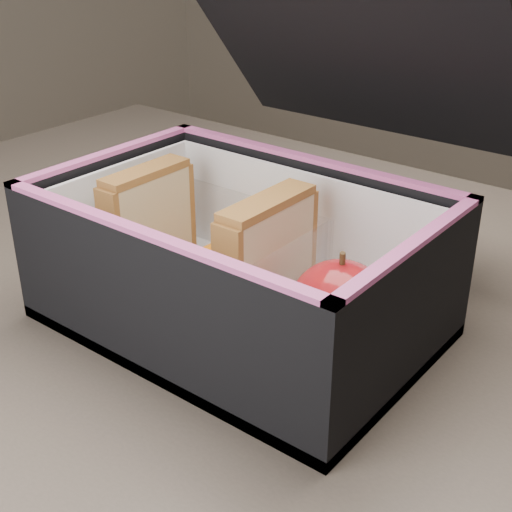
{
  "coord_description": "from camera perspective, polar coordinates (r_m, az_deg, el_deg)",
  "views": [
    {
      "loc": [
        0.34,
        -0.45,
        1.08
      ],
      "look_at": [
        0.02,
        -0.04,
        0.81
      ],
      "focal_mm": 50.0,
      "sensor_mm": 36.0,
      "label": 1
    }
  ],
  "objects": [
    {
      "name": "sandwich_left",
      "position": [
        0.65,
        -8.59,
        2.84
      ],
      "size": [
        0.02,
        0.09,
        0.1
      ],
      "color": "tan",
      "rests_on": "plastic_tub"
    },
    {
      "name": "carrot_sticks",
      "position": [
        0.63,
        -3.34,
        -0.99
      ],
      "size": [
        0.06,
        0.15,
        0.03
      ],
      "color": "orange",
      "rests_on": "plastic_tub"
    },
    {
      "name": "kitchen_table",
      "position": [
        0.7,
        1.12,
        -9.7
      ],
      "size": [
        1.2,
        0.8,
        0.75
      ],
      "color": "brown",
      "rests_on": "ground"
    },
    {
      "name": "sandwich_right",
      "position": [
        0.57,
        0.88,
        -0.28
      ],
      "size": [
        0.03,
        0.09,
        0.1
      ],
      "color": "tan",
      "rests_on": "plastic_tub"
    },
    {
      "name": "plastic_tub",
      "position": [
        0.61,
        -4.13,
        -0.05
      ],
      "size": [
        0.18,
        0.13,
        0.07
      ],
      "primitive_type": null,
      "color": "white",
      "rests_on": "lunch_bag"
    },
    {
      "name": "paper_napkin",
      "position": [
        0.56,
        6.58,
        -7.09
      ],
      "size": [
        0.09,
        0.09,
        0.01
      ],
      "primitive_type": "cube",
      "rotation": [
        0.0,
        0.0,
        -0.32
      ],
      "color": "white",
      "rests_on": "lunch_bag"
    },
    {
      "name": "lunch_bag",
      "position": [
        0.58,
        -1.02,
        0.4
      ],
      "size": [
        0.31,
        0.34,
        0.27
      ],
      "color": "black",
      "rests_on": "kitchen_table"
    },
    {
      "name": "red_apple",
      "position": [
        0.53,
        6.71,
        -3.98
      ],
      "size": [
        0.1,
        0.1,
        0.08
      ],
      "rotation": [
        0.0,
        0.0,
        0.44
      ],
      "color": "maroon",
      "rests_on": "paper_napkin"
    }
  ]
}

